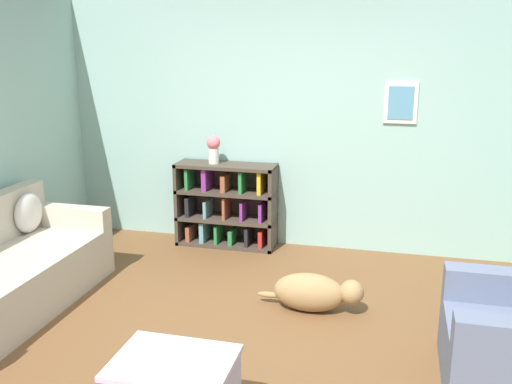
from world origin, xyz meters
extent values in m
plane|color=brown|center=(0.00, 0.00, 0.00)|extent=(14.00, 14.00, 0.00)
cube|color=#93BCB2|center=(0.00, 2.25, 1.30)|extent=(5.60, 0.10, 2.60)
cube|color=silver|center=(1.00, 2.19, 1.55)|extent=(0.32, 0.02, 0.40)
cube|color=#568EAD|center=(1.00, 2.18, 1.55)|extent=(0.24, 0.01, 0.32)
cube|color=#B7AD99|center=(-1.99, 0.01, 0.22)|extent=(0.85, 2.09, 0.44)
cube|color=#B7AD99|center=(-1.99, 0.98, 0.54)|extent=(0.85, 0.16, 0.20)
ellipsoid|color=beige|center=(-2.22, 0.75, 0.62)|extent=(0.14, 0.37, 0.37)
cube|color=#42382D|center=(-1.24, 2.01, 0.44)|extent=(0.04, 0.34, 0.89)
cube|color=#42382D|center=(-0.22, 2.01, 0.44)|extent=(0.04, 0.34, 0.89)
cube|color=#42382D|center=(-0.73, 2.17, 0.44)|extent=(1.06, 0.02, 0.89)
cube|color=#42382D|center=(-0.73, 2.01, 0.02)|extent=(1.06, 0.34, 0.04)
cube|color=#42382D|center=(-0.73, 2.01, 0.30)|extent=(1.06, 0.34, 0.04)
cube|color=#42382D|center=(-0.73, 2.01, 0.59)|extent=(1.06, 0.34, 0.04)
cube|color=#42382D|center=(-0.73, 2.01, 0.87)|extent=(1.06, 0.34, 0.04)
cube|color=brown|center=(-1.13, 2.00, 0.11)|extent=(0.04, 0.26, 0.18)
cube|color=black|center=(-1.13, 2.00, 0.42)|extent=(0.04, 0.26, 0.21)
cube|color=#287A3D|center=(-1.13, 2.00, 0.72)|extent=(0.03, 0.26, 0.22)
cube|color=#60939E|center=(-0.97, 2.00, 0.14)|extent=(0.05, 0.26, 0.24)
cube|color=#60939E|center=(-0.93, 2.00, 0.40)|extent=(0.03, 0.26, 0.18)
cube|color=#7A2D84|center=(-0.93, 2.00, 0.73)|extent=(0.05, 0.26, 0.24)
cube|color=#287A3D|center=(-0.82, 2.00, 0.12)|extent=(0.03, 0.26, 0.21)
cube|color=brown|center=(-0.72, 2.00, 0.43)|extent=(0.03, 0.26, 0.23)
cube|color=brown|center=(-0.73, 2.00, 0.70)|extent=(0.05, 0.26, 0.17)
cube|color=#287A3D|center=(-0.66, 2.00, 0.10)|extent=(0.04, 0.26, 0.17)
cube|color=#7A2D84|center=(-0.53, 2.00, 0.41)|extent=(0.03, 0.26, 0.19)
cube|color=#287A3D|center=(-0.54, 2.00, 0.72)|extent=(0.03, 0.26, 0.22)
cube|color=black|center=(-0.48, 2.00, 0.13)|extent=(0.04, 0.26, 0.22)
cube|color=#7A2D84|center=(-0.33, 2.00, 0.41)|extent=(0.03, 0.26, 0.19)
cube|color=gold|center=(-0.34, 2.00, 0.73)|extent=(0.04, 0.26, 0.23)
cube|color=#B22823|center=(-0.33, 2.00, 0.12)|extent=(0.04, 0.26, 0.20)
cube|color=silver|center=(-0.13, -0.97, 0.43)|extent=(0.66, 0.51, 0.03)
ellipsoid|color=#9E7A4C|center=(0.37, 0.69, 0.16)|extent=(0.58, 0.28, 0.32)
sphere|color=#9E7A4C|center=(0.71, 0.69, 0.20)|extent=(0.20, 0.20, 0.20)
ellipsoid|color=#9E7A4C|center=(0.03, 0.73, 0.08)|extent=(0.20, 0.05, 0.05)
cylinder|color=silver|center=(-0.86, 2.01, 0.97)|extent=(0.11, 0.11, 0.16)
sphere|color=#E06B70|center=(-0.86, 2.01, 1.11)|extent=(0.14, 0.14, 0.14)
camera|label=1|loc=(0.99, -3.55, 2.13)|focal=40.00mm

